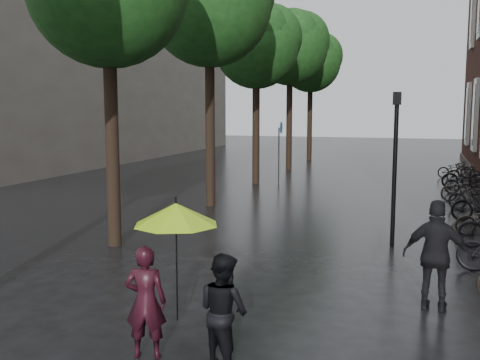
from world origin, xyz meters
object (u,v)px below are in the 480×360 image
at_px(person_burgundy, 146,302).
at_px(lamp_post, 395,154).
at_px(pedestrian_walking, 437,256).
at_px(person_black, 224,311).
at_px(parked_bicycles, 474,197).

relative_size(person_burgundy, lamp_post, 0.42).
relative_size(pedestrian_walking, lamp_post, 0.50).
distance_m(pedestrian_walking, lamp_post, 4.63).
relative_size(person_burgundy, pedestrian_walking, 0.83).
bearing_deg(person_burgundy, pedestrian_walking, -154.59).
relative_size(person_black, parked_bicycles, 0.08).
bearing_deg(person_black, parked_bicycles, -79.27).
xyz_separation_m(person_black, parked_bicycles, (4.00, 12.88, -0.29)).
height_order(person_burgundy, person_black, person_burgundy).
bearing_deg(person_black, person_burgundy, 30.01).
bearing_deg(parked_bicycles, lamp_post, -112.46).
distance_m(parked_bicycles, lamp_post, 6.21).
relative_size(person_burgundy, person_black, 1.02).
relative_size(parked_bicycles, lamp_post, 5.06).
xyz_separation_m(person_black, lamp_post, (1.73, 7.39, 1.50)).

